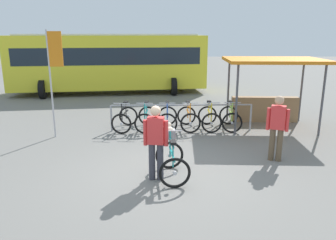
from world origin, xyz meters
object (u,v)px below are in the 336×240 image
object	(u,v)px
racked_bike_teal	(146,119)
banner_flag	(54,64)
featured_bicycle	(171,155)
pedestrian_with_backpack	(277,124)
racked_bike_yellow	(209,118)
bus_distant	(109,60)
market_stall	(269,85)
person_with_featured_bike	(156,140)
racked_bike_blue	(167,118)
racked_bike_black	(125,119)
racked_bike_lime	(230,118)
racked_bike_orange	(188,118)

from	to	relation	value
racked_bike_teal	banner_flag	distance (m)	3.32
featured_bicycle	pedestrian_with_backpack	bearing A→B (deg)	19.04
racked_bike_yellow	featured_bicycle	xyz separation A→B (m)	(-1.33, -3.75, 0.12)
racked_bike_teal	racked_bike_yellow	xyz separation A→B (m)	(2.10, 0.06, -0.00)
racked_bike_teal	pedestrian_with_backpack	xyz separation A→B (m)	(3.38, -2.79, 0.57)
bus_distant	market_stall	bearing A→B (deg)	-45.15
person_with_featured_bike	pedestrian_with_backpack	xyz separation A→B (m)	(2.94, 1.11, 0.03)
racked_bike_teal	racked_bike_yellow	bearing A→B (deg)	1.57
person_with_featured_bike	market_stall	size ratio (longest dim) A/B	0.51
person_with_featured_bike	racked_bike_yellow	bearing A→B (deg)	67.19
racked_bike_yellow	market_stall	bearing A→B (deg)	14.13
racked_bike_blue	featured_bicycle	xyz separation A→B (m)	(0.07, -3.71, 0.12)
racked_bike_yellow	banner_flag	world-z (taller)	banner_flag
bus_distant	pedestrian_with_backpack	bearing A→B (deg)	-60.08
racked_bike_black	bus_distant	world-z (taller)	bus_distant
racked_bike_lime	featured_bicycle	distance (m)	4.28
person_with_featured_bike	banner_flag	size ratio (longest dim) A/B	0.51
featured_bicycle	person_with_featured_bike	xyz separation A→B (m)	(-0.33, -0.21, 0.42)
racked_bike_blue	featured_bicycle	distance (m)	3.72
racked_bike_black	pedestrian_with_backpack	xyz separation A→B (m)	(4.08, -2.77, 0.57)
pedestrian_with_backpack	racked_bike_teal	bearing A→B (deg)	140.41
bus_distant	banner_flag	size ratio (longest dim) A/B	3.20
racked_bike_blue	pedestrian_with_backpack	bearing A→B (deg)	-46.40
racked_bike_teal	pedestrian_with_backpack	bearing A→B (deg)	-39.59
racked_bike_orange	person_with_featured_bike	bearing A→B (deg)	-103.76
racked_bike_orange	racked_bike_yellow	world-z (taller)	same
racked_bike_black	banner_flag	bearing A→B (deg)	-157.62
featured_bicycle	racked_bike_yellow	bearing A→B (deg)	70.44
racked_bike_lime	pedestrian_with_backpack	bearing A→B (deg)	-78.61
racked_bike_yellow	featured_bicycle	size ratio (longest dim) A/B	0.89
racked_bike_teal	person_with_featured_bike	bearing A→B (deg)	-83.65
racked_bike_lime	pedestrian_with_backpack	xyz separation A→B (m)	(0.58, -2.87, 0.57)
bus_distant	racked_bike_yellow	bearing A→B (deg)	-57.93
featured_bicycle	market_stall	bearing A→B (deg)	51.40
racked_bike_blue	market_stall	size ratio (longest dim) A/B	0.36
racked_bike_blue	racked_bike_lime	world-z (taller)	same
featured_bicycle	person_with_featured_bike	bearing A→B (deg)	-147.88
pedestrian_with_backpack	banner_flag	xyz separation A→B (m)	(-6.00, 1.98, 1.29)
racked_bike_black	featured_bicycle	xyz separation A→B (m)	(1.47, -3.67, 0.12)
bus_distant	banner_flag	world-z (taller)	banner_flag
racked_bike_orange	racked_bike_blue	bearing A→B (deg)	-178.43
racked_bike_yellow	racked_bike_blue	bearing A→B (deg)	-178.43
racked_bike_blue	racked_bike_lime	distance (m)	2.10
racked_bike_teal	racked_bike_blue	distance (m)	0.70
racked_bike_yellow	market_stall	xyz separation A→B (m)	(2.08, 0.52, 1.03)
racked_bike_orange	bus_distant	xyz separation A→B (m)	(-3.73, 7.09, 1.37)
racked_bike_yellow	pedestrian_with_backpack	distance (m)	3.17
racked_bike_black	person_with_featured_bike	world-z (taller)	person_with_featured_bike
racked_bike_orange	market_stall	world-z (taller)	market_stall
racked_bike_teal	racked_bike_lime	xyz separation A→B (m)	(2.80, 0.08, 0.00)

